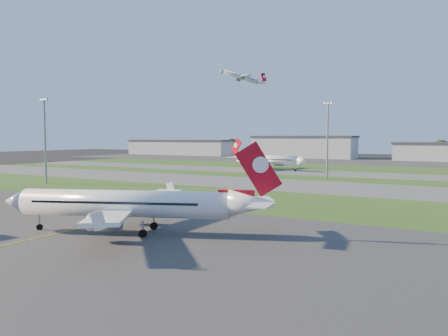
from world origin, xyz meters
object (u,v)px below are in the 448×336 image
Objects in this scene: airliner_taxiing at (269,160)px; light_mast_west at (45,135)px; light_mast_centre at (327,135)px; airliner_parked at (127,204)px.

light_mast_west is at bearing 83.35° from airliner_taxiing.
light_mast_west is (-35.39, -86.41, 10.52)m from airliner_taxiing.
light_mast_centre is at bearing 38.66° from light_mast_west.
airliner_taxiing is 47.26m from light_mast_centre.
airliner_parked is at bearing -30.15° from light_mast_west.
airliner_taxiing is at bearing 138.70° from light_mast_centre.
airliner_parked is 79.81m from light_mast_west.
light_mast_west and light_mast_centre have the same top height.
airliner_parked is at bearing 120.29° from airliner_taxiing.
airliner_parked is 0.95× the size of airliner_taxiing.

